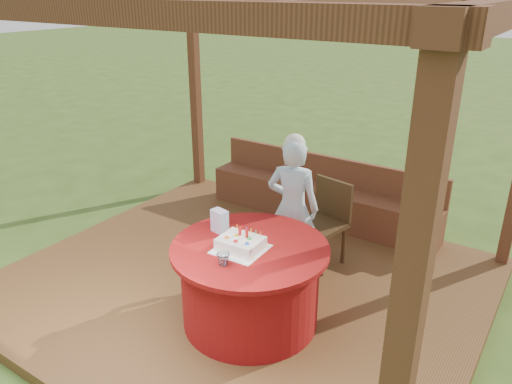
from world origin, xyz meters
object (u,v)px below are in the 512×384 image
drinking_glass (223,259)px  elderly_woman (293,206)px  table (250,284)px  bench (321,200)px  gift_bag (220,221)px  birthday_cake (241,244)px  chair (325,218)px

drinking_glass → elderly_woman: bearing=95.1°
table → drinking_glass: size_ratio=12.94×
drinking_glass → table: bearing=88.9°
elderly_woman → bench: bearing=103.9°
elderly_woman → gift_bag: size_ratio=7.14×
bench → gift_bag: size_ratio=14.46×
table → gift_bag: gift_bag is taller
elderly_woman → birthday_cake: (0.09, -1.02, 0.06)m
bench → elderly_woman: (0.32, -1.29, 0.48)m
elderly_woman → chair: bearing=63.7°
bench → drinking_glass: (0.43, -2.58, 0.53)m
elderly_woman → gift_bag: elderly_woman is taller
chair → elderly_woman: (-0.19, -0.38, 0.23)m
chair → gift_bag: bearing=-109.7°
bench → birthday_cake: bearing=-80.0°
table → gift_bag: size_ratio=6.49×
bench → drinking_glass: drinking_glass is taller
chair → elderly_woman: elderly_woman is taller
gift_bag → bench: bearing=103.7°
birthday_cake → drinking_glass: (0.03, -0.27, -0.01)m
elderly_woman → birthday_cake: size_ratio=3.59×
bench → chair: size_ratio=3.32×
drinking_glass → gift_bag: bearing=130.3°
bench → gift_bag: gift_bag is taller
gift_bag → drinking_glass: 0.57m
birthday_cake → table: bearing=68.5°
chair → drinking_glass: chair is taller
bench → table: size_ratio=2.23×
birthday_cake → drinking_glass: size_ratio=3.97×
table → birthday_cake: (-0.03, -0.09, 0.42)m
elderly_woman → gift_bag: (-0.25, -0.85, 0.11)m
birthday_cake → drinking_glass: birthday_cake is taller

